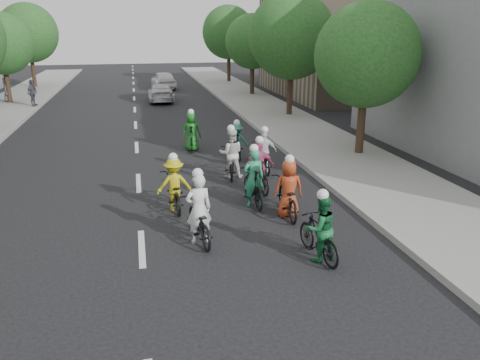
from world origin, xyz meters
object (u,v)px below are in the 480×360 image
object	(u,v)px
cyclist_2	(174,189)
cyclist_6	(231,158)
cyclist_0	(199,218)
cyclist_7	(237,143)
cyclist_4	(288,194)
cyclist_1	(320,233)
cyclist_9	(191,135)
cyclist_3	(259,171)
follow_car_trail	(163,80)
follow_car_lead	(161,93)
spectator_1	(32,93)
cyclist_8	(264,156)
spectator_2	(7,90)
cyclist_5	(253,184)

from	to	relation	value
cyclist_2	cyclist_6	distance (m)	3.43
cyclist_0	cyclist_2	bearing A→B (deg)	-86.99
cyclist_6	cyclist_7	world-z (taller)	cyclist_6
cyclist_4	cyclist_7	size ratio (longest dim) A/B	1.17
cyclist_1	cyclist_9	world-z (taller)	cyclist_9
cyclist_3	cyclist_6	size ratio (longest dim) A/B	0.93
cyclist_0	follow_car_trail	distance (m)	30.17
cyclist_4	cyclist_9	xyz separation A→B (m)	(-1.71, 7.75, 0.04)
follow_car_lead	spectator_1	bearing A→B (deg)	9.49
cyclist_1	follow_car_lead	world-z (taller)	cyclist_1
cyclist_2	cyclist_8	size ratio (longest dim) A/B	1.00
cyclist_3	follow_car_lead	bearing A→B (deg)	-90.96
cyclist_0	spectator_1	xyz separation A→B (m)	(-7.69, 21.75, 0.38)
spectator_2	spectator_1	bearing A→B (deg)	-133.43
cyclist_9	follow_car_trail	size ratio (longest dim) A/B	0.44
cyclist_0	follow_car_trail	xyz separation A→B (m)	(1.12, 30.15, 0.12)
cyclist_2	cyclist_9	world-z (taller)	cyclist_9
cyclist_6	follow_car_trail	size ratio (longest dim) A/B	0.45
spectator_2	cyclist_9	bearing A→B (deg)	-140.21
cyclist_4	follow_car_lead	distance (m)	21.97
follow_car_lead	cyclist_4	bearing A→B (deg)	96.80
cyclist_4	spectator_1	bearing A→B (deg)	-59.06
cyclist_3	follow_car_lead	xyz separation A→B (m)	(-1.89, 19.75, -0.05)
cyclist_7	cyclist_8	distance (m)	1.99
cyclist_1	follow_car_trail	world-z (taller)	cyclist_1
cyclist_8	follow_car_lead	distance (m)	17.87
cyclist_6	spectator_1	xyz separation A→B (m)	(-9.48, 16.87, 0.33)
cyclist_8	follow_car_trail	size ratio (longest dim) A/B	0.45
cyclist_0	cyclist_5	world-z (taller)	cyclist_0
cyclist_1	spectator_2	xyz separation A→B (m)	(-12.21, 25.55, 0.33)
cyclist_1	cyclist_3	bearing A→B (deg)	-96.67
cyclist_5	cyclist_7	size ratio (longest dim) A/B	1.09
cyclist_5	cyclist_4	bearing A→B (deg)	123.31
cyclist_0	cyclist_6	bearing A→B (deg)	-116.93
cyclist_8	cyclist_9	world-z (taller)	cyclist_9
cyclist_5	cyclist_6	distance (m)	2.80
cyclist_8	cyclist_7	bearing A→B (deg)	-69.92
cyclist_7	follow_car_lead	xyz separation A→B (m)	(-2.03, 15.77, -0.00)
cyclist_5	cyclist_2	bearing A→B (deg)	-6.45
cyclist_0	cyclist_7	world-z (taller)	cyclist_0
cyclist_0	cyclist_4	bearing A→B (deg)	-164.28
cyclist_4	cyclist_9	size ratio (longest dim) A/B	1.08
cyclist_1	follow_car_trail	distance (m)	31.70
cyclist_0	cyclist_6	distance (m)	5.21
cyclist_8	spectator_2	bearing A→B (deg)	-52.80
cyclist_4	cyclist_6	world-z (taller)	cyclist_6
cyclist_1	follow_car_lead	size ratio (longest dim) A/B	0.42
cyclist_6	cyclist_5	bearing A→B (deg)	101.39
follow_car_lead	cyclist_6	bearing A→B (deg)	95.40
cyclist_7	cyclist_8	bearing A→B (deg)	107.41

